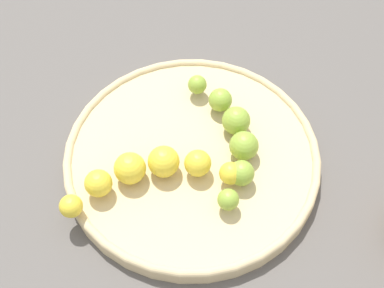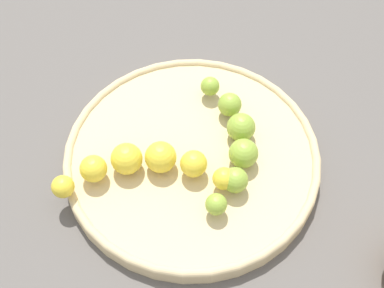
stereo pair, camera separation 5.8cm
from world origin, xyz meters
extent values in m
plane|color=#56514C|center=(0.00, 0.00, 0.00)|extent=(2.40, 2.40, 0.00)
cylinder|color=#D1B784|center=(0.00, 0.00, 0.01)|extent=(0.30, 0.30, 0.02)
torus|color=#D1B784|center=(0.00, 0.00, 0.02)|extent=(0.30, 0.30, 0.01)
sphere|color=#8CAD38|center=(-0.04, -0.07, 0.04)|extent=(0.02, 0.02, 0.02)
sphere|color=#8CAD38|center=(-0.01, -0.07, 0.04)|extent=(0.03, 0.03, 0.03)
sphere|color=#8CAD38|center=(0.03, -0.05, 0.04)|extent=(0.03, 0.03, 0.03)
sphere|color=#8CAD38|center=(0.05, -0.03, 0.04)|extent=(0.03, 0.03, 0.03)
sphere|color=#8CAD38|center=(0.07, 0.00, 0.04)|extent=(0.03, 0.03, 0.03)
sphere|color=#8CAD38|center=(0.08, 0.04, 0.04)|extent=(0.02, 0.02, 0.02)
sphere|color=yellow|center=(-0.01, -0.05, 0.04)|extent=(0.03, 0.03, 0.03)
sphere|color=yellow|center=(-0.02, -0.02, 0.04)|extent=(0.03, 0.03, 0.03)
sphere|color=yellow|center=(-0.03, 0.02, 0.04)|extent=(0.04, 0.04, 0.04)
sphere|color=yellow|center=(-0.06, 0.05, 0.04)|extent=(0.04, 0.04, 0.04)
sphere|color=yellow|center=(-0.09, 0.07, 0.04)|extent=(0.03, 0.03, 0.03)
sphere|color=yellow|center=(-0.13, 0.08, 0.04)|extent=(0.03, 0.03, 0.03)
camera|label=1|loc=(-0.29, -0.15, 0.51)|focal=47.89mm
camera|label=2|loc=(-0.26, -0.20, 0.51)|focal=47.89mm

